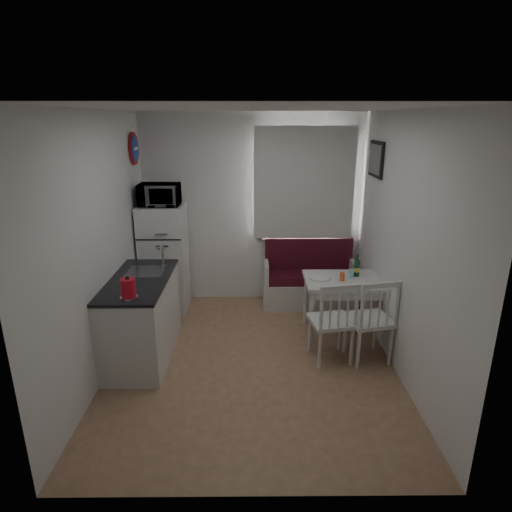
{
  "coord_description": "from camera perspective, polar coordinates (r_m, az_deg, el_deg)",
  "views": [
    {
      "loc": [
        0.01,
        -4.07,
        2.52
      ],
      "look_at": [
        0.04,
        0.5,
        1.04
      ],
      "focal_mm": 30.0,
      "sensor_mm": 36.0,
      "label": 1
    }
  ],
  "objects": [
    {
      "name": "ceiling",
      "position": [
        4.07,
        -0.61,
        19.1
      ],
      "size": [
        3.0,
        3.5,
        0.02
      ],
      "primitive_type": "cube",
      "color": "white",
      "rests_on": "wall_back"
    },
    {
      "name": "window",
      "position": [
        5.9,
        6.37,
        9.13
      ],
      "size": [
        1.22,
        0.06,
        1.47
      ],
      "primitive_type": "cube",
      "color": "silver",
      "rests_on": "wall_back"
    },
    {
      "name": "curtain",
      "position": [
        5.82,
        6.46,
        9.51
      ],
      "size": [
        1.35,
        0.02,
        1.5
      ],
      "primitive_type": "cube",
      "color": "white",
      "rests_on": "wall_back"
    },
    {
      "name": "fridge",
      "position": [
        5.88,
        -12.09,
        -0.25
      ],
      "size": [
        0.58,
        0.58,
        1.44
      ],
      "primitive_type": "cube",
      "color": "white",
      "rests_on": "floor"
    },
    {
      "name": "wall_back",
      "position": [
        5.95,
        -0.53,
        6.13
      ],
      "size": [
        3.0,
        0.02,
        2.6
      ],
      "primitive_type": "cube",
      "color": "white",
      "rests_on": "floor"
    },
    {
      "name": "drinking_glass_blue",
      "position": [
        5.19,
        12.6,
        -2.31
      ],
      "size": [
        0.06,
        0.06,
        0.1
      ],
      "primitive_type": "cylinder",
      "color": "#89C6EA",
      "rests_on": "dining_table"
    },
    {
      "name": "drinking_glass_orange",
      "position": [
        5.07,
        11.41,
        -2.72
      ],
      "size": [
        0.06,
        0.06,
        0.1
      ],
      "primitive_type": "cylinder",
      "color": "orange",
      "rests_on": "dining_table"
    },
    {
      "name": "kitchen_counter",
      "position": [
        4.86,
        -14.96,
        -7.85
      ],
      "size": [
        0.62,
        1.32,
        1.16
      ],
      "color": "silver",
      "rests_on": "floor"
    },
    {
      "name": "wall_left",
      "position": [
        4.51,
        -19.99,
        1.17
      ],
      "size": [
        0.02,
        3.5,
        2.6
      ],
      "primitive_type": "cube",
      "color": "white",
      "rests_on": "floor"
    },
    {
      "name": "dining_table",
      "position": [
        5.17,
        11.76,
        -3.85
      ],
      "size": [
        0.95,
        0.67,
        0.71
      ],
      "rotation": [
        0.0,
        0.0,
        -0.0
      ],
      "color": "silver",
      "rests_on": "floor"
    },
    {
      "name": "plate",
      "position": [
        5.11,
        8.48,
        -2.88
      ],
      "size": [
        0.25,
        0.25,
        0.02
      ],
      "primitive_type": "cylinder",
      "color": "white",
      "rests_on": "dining_table"
    },
    {
      "name": "wall_right",
      "position": [
        4.5,
        18.91,
        1.26
      ],
      "size": [
        0.02,
        3.5,
        2.6
      ],
      "primitive_type": "cube",
      "color": "white",
      "rests_on": "floor"
    },
    {
      "name": "microwave",
      "position": [
        5.63,
        -12.76,
        7.96
      ],
      "size": [
        0.51,
        0.34,
        0.28
      ],
      "primitive_type": "imported",
      "color": "white",
      "rests_on": "fridge"
    },
    {
      "name": "floor",
      "position": [
        4.79,
        -0.51,
        -13.8
      ],
      "size": [
        3.0,
        3.5,
        0.02
      ],
      "primitive_type": "cube",
      "color": "#8F664C",
      "rests_on": "ground"
    },
    {
      "name": "bench",
      "position": [
        6.05,
        7.07,
        -3.64
      ],
      "size": [
        1.29,
        0.49,
        0.92
      ],
      "color": "silver",
      "rests_on": "floor"
    },
    {
      "name": "wall_front",
      "position": [
        2.62,
        -0.62,
        -9.76
      ],
      "size": [
        3.0,
        0.02,
        2.6
      ],
      "primitive_type": "cube",
      "color": "white",
      "rests_on": "floor"
    },
    {
      "name": "wine_bottle",
      "position": [
        5.22,
        13.32,
        -1.17
      ],
      "size": [
        0.07,
        0.07,
        0.28
      ],
      "primitive_type": null,
      "color": "#154324",
      "rests_on": "dining_table"
    },
    {
      "name": "chair_left",
      "position": [
        4.55,
        10.31,
        -7.63
      ],
      "size": [
        0.51,
        0.49,
        0.5
      ],
      "rotation": [
        0.0,
        0.0,
        0.19
      ],
      "color": "silver",
      "rests_on": "floor"
    },
    {
      "name": "chair_right",
      "position": [
        4.63,
        15.27,
        -7.29
      ],
      "size": [
        0.53,
        0.52,
        0.52
      ],
      "rotation": [
        0.0,
        0.0,
        0.21
      ],
      "color": "silver",
      "rests_on": "floor"
    },
    {
      "name": "wall_sign",
      "position": [
        5.73,
        -15.87,
        13.61
      ],
      "size": [
        0.03,
        0.4,
        0.4
      ],
      "primitive_type": "cylinder",
      "rotation": [
        0.0,
        1.57,
        0.0
      ],
      "color": "navy",
      "rests_on": "wall_left"
    },
    {
      "name": "picture_frame",
      "position": [
        5.39,
        15.7,
        12.32
      ],
      "size": [
        0.04,
        0.52,
        0.42
      ],
      "primitive_type": "cube",
      "color": "black",
      "rests_on": "wall_right"
    },
    {
      "name": "kettle",
      "position": [
        4.15,
        -16.68,
        -4.14
      ],
      "size": [
        0.17,
        0.17,
        0.22
      ],
      "primitive_type": "cylinder",
      "color": "red",
      "rests_on": "kitchen_counter"
    }
  ]
}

